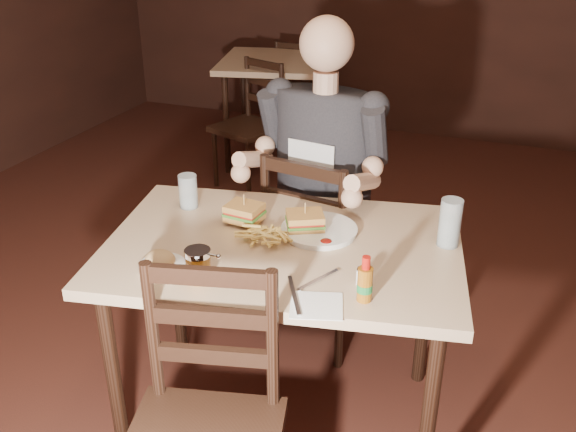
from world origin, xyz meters
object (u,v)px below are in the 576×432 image
(bg_table, at_px, (277,72))
(syrup_dispenser, at_px, (198,265))
(hot_sauce, at_px, (365,279))
(bg_chair_near, at_px, (247,127))
(bg_chair_far, at_px, (302,89))
(main_table, at_px, (283,264))
(glass_left, at_px, (188,191))
(diner, at_px, (320,142))
(dinner_plate, at_px, (319,231))
(chair_far, at_px, (322,247))
(glass_right, at_px, (450,223))
(side_plate, at_px, (162,267))

(bg_table, distance_m, syrup_dispenser, 3.02)
(hot_sauce, bearing_deg, bg_chair_near, 121.92)
(bg_chair_far, distance_m, hot_sauce, 3.66)
(main_table, distance_m, syrup_dispenser, 0.37)
(main_table, distance_m, glass_left, 0.48)
(bg_chair_near, distance_m, diner, 1.89)
(bg_table, distance_m, diner, 2.31)
(bg_chair_far, relative_size, dinner_plate, 3.17)
(syrup_dispenser, bearing_deg, bg_table, 96.43)
(chair_far, distance_m, bg_chair_far, 2.75)
(chair_far, bearing_deg, bg_chair_far, -60.31)
(syrup_dispenser, bearing_deg, glass_right, 25.42)
(bg_chair_far, distance_m, diner, 2.85)
(side_plate, bearing_deg, hot_sauce, 4.95)
(chair_far, bearing_deg, bg_table, -55.12)
(dinner_plate, distance_m, syrup_dispenser, 0.49)
(bg_chair_near, bearing_deg, diner, -36.28)
(chair_far, xyz_separation_m, hot_sauce, (0.38, -0.79, 0.38))
(main_table, xyz_separation_m, syrup_dispenser, (-0.15, -0.31, 0.13))
(bg_chair_far, xyz_separation_m, bg_chair_near, (0.00, -1.10, 0.02))
(bg_table, distance_m, bg_chair_far, 0.61)
(bg_chair_near, bearing_deg, glass_right, -29.44)
(chair_far, distance_m, side_plate, 0.94)
(dinner_plate, relative_size, side_plate, 1.83)
(chair_far, bearing_deg, hot_sauce, 123.61)
(dinner_plate, bearing_deg, syrup_dispenser, -119.99)
(syrup_dispenser, relative_size, side_plate, 0.74)
(chair_far, height_order, hot_sauce, chair_far)
(bg_chair_near, distance_m, syrup_dispenser, 2.53)
(bg_table, xyz_separation_m, side_plate, (0.76, -2.86, 0.09))
(main_table, xyz_separation_m, chair_far, (-0.04, 0.56, -0.23))
(hot_sauce, distance_m, side_plate, 0.65)
(bg_chair_far, xyz_separation_m, glass_left, (0.62, -2.98, 0.42))
(bg_chair_far, height_order, side_plate, bg_chair_far)
(glass_left, xyz_separation_m, side_plate, (0.14, -0.43, -0.06))
(main_table, height_order, chair_far, chair_far)
(bg_table, relative_size, side_plate, 6.79)
(chair_far, relative_size, glass_right, 5.53)
(glass_right, relative_size, side_plate, 1.17)
(glass_left, bearing_deg, bg_chair_far, 101.81)
(bg_table, relative_size, dinner_plate, 3.72)
(dinner_plate, height_order, syrup_dispenser, syrup_dispenser)
(bg_table, xyz_separation_m, dinner_plate, (1.15, -2.46, 0.10))
(glass_left, bearing_deg, chair_far, 46.60)
(glass_right, bearing_deg, chair_far, 146.30)
(diner, bearing_deg, side_plate, -99.40)
(dinner_plate, bearing_deg, main_table, -128.32)
(main_table, distance_m, bg_chair_far, 3.31)
(hot_sauce, bearing_deg, dinner_plate, 126.16)
(diner, bearing_deg, main_table, -77.17)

